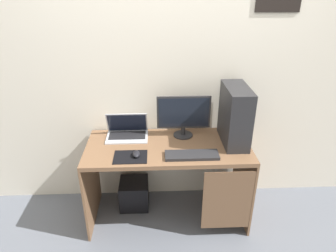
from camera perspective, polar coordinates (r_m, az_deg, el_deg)
name	(u,v)px	position (r m, az deg, el deg)	size (l,w,h in m)	color
ground_plane	(168,213)	(2.97, 0.00, -16.02)	(8.00, 8.00, 0.00)	slate
wall_back	(166,67)	(2.64, -0.29, 10.93)	(4.00, 0.05, 2.60)	beige
desk	(170,162)	(2.61, 0.40, -6.66)	(1.36, 0.62, 0.73)	brown
pc_tower	(235,115)	(2.55, 12.43, 1.97)	(0.19, 0.43, 0.48)	#232326
monitor	(184,116)	(2.60, 2.93, 1.97)	(0.46, 0.17, 0.37)	#232326
laptop	(127,132)	(2.68, -7.65, -1.10)	(0.36, 0.24, 0.22)	#B7BCC6
keyboard	(192,155)	(2.39, 4.48, -5.46)	(0.42, 0.14, 0.02)	#232326
mousepad	(130,157)	(2.40, -7.04, -5.77)	(0.26, 0.20, 0.01)	black
mouse_left	(136,154)	(2.39, -5.97, -5.23)	(0.06, 0.10, 0.03)	black
subwoofer	(134,193)	(3.00, -6.33, -12.42)	(0.27, 0.27, 0.27)	black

